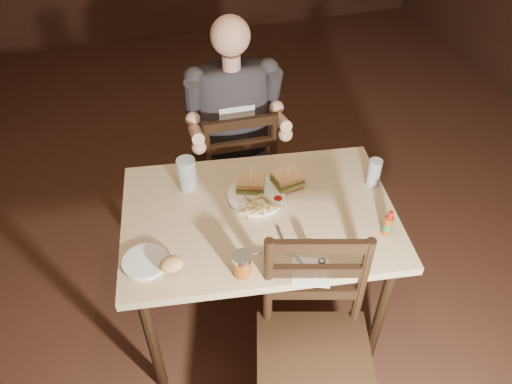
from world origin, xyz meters
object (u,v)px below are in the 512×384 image
object	(u,v)px
main_table	(259,226)
chair_near	(315,363)
glass_right	(374,173)
glass_left	(187,174)
dinner_plate	(256,197)
diner	(234,103)
chair_far	(235,167)
side_plate	(145,262)
syrup_dispenser	(242,264)
hot_sauce	(388,223)

from	to	relation	value
main_table	chair_near	distance (m)	0.62
glass_right	glass_left	bearing A→B (deg)	165.23
chair_near	dinner_plate	size ratio (longest dim) A/B	3.89
chair_near	diner	world-z (taller)	diner
chair_far	glass_left	world-z (taller)	same
diner	glass_right	world-z (taller)	diner
glass_right	diner	bearing A→B (deg)	129.05
main_table	chair_far	distance (m)	0.73
chair_far	chair_near	bearing A→B (deg)	92.15
chair_far	glass_left	xyz separation A→B (m)	(-0.32, -0.44, 0.39)
glass_right	main_table	bearing A→B (deg)	-176.10
glass_right	side_plate	bearing A→B (deg)	-170.33
glass_left	glass_right	bearing A→B (deg)	-14.77
chair_near	dinner_plate	xyz separation A→B (m)	(-0.04, 0.68, 0.29)
chair_near	side_plate	size ratio (longest dim) A/B	5.61
dinner_plate	diner	bearing A→B (deg)	85.53
dinner_plate	main_table	bearing A→B (deg)	-98.69
main_table	syrup_dispenser	xyz separation A→B (m)	(-0.15, -0.29, 0.13)
chair_near	hot_sauce	size ratio (longest dim) A/B	7.80
syrup_dispenser	hot_sauce	bearing A→B (deg)	10.90
chair_far	syrup_dispenser	xyz separation A→B (m)	(-0.21, -0.98, 0.36)
hot_sauce	side_plate	world-z (taller)	hot_sauce
dinner_plate	syrup_dispenser	xyz separation A→B (m)	(-0.17, -0.39, 0.04)
dinner_plate	glass_left	world-z (taller)	glass_left
diner	glass_right	xyz separation A→B (m)	(0.49, -0.61, -0.08)
main_table	glass_left	bearing A→B (deg)	136.12
hot_sauce	syrup_dispenser	world-z (taller)	hot_sauce
chair_far	side_plate	world-z (taller)	chair_far
main_table	dinner_plate	distance (m)	0.13
chair_far	dinner_plate	bearing A→B (deg)	88.07
glass_left	glass_right	world-z (taller)	glass_left
glass_right	hot_sauce	world-z (taller)	glass_right
hot_sauce	chair_near	bearing A→B (deg)	-142.12
chair_far	syrup_dispenser	world-z (taller)	chair_far
diner	hot_sauce	size ratio (longest dim) A/B	7.05
syrup_dispenser	chair_far	bearing A→B (deg)	85.64
side_plate	glass_left	bearing A→B (deg)	58.29
side_plate	chair_near	bearing A→B (deg)	-38.22
chair_far	chair_near	world-z (taller)	chair_near
chair_near	diner	size ratio (longest dim) A/B	1.11
main_table	glass_right	xyz separation A→B (m)	(0.55, 0.04, 0.15)
glass_left	syrup_dispenser	world-z (taller)	glass_left
chair_far	glass_left	size ratio (longest dim) A/B	5.92
hot_sauce	glass_right	bearing A→B (deg)	74.83
dinner_plate	syrup_dispenser	size ratio (longest dim) A/B	2.50
hot_sauce	dinner_plate	bearing A→B (deg)	141.99
glass_left	chair_far	bearing A→B (deg)	53.78
glass_left	glass_right	size ratio (longest dim) A/B	1.15
chair_far	glass_left	distance (m)	0.67
chair_near	diner	xyz separation A→B (m)	(0.00, 1.23, 0.43)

